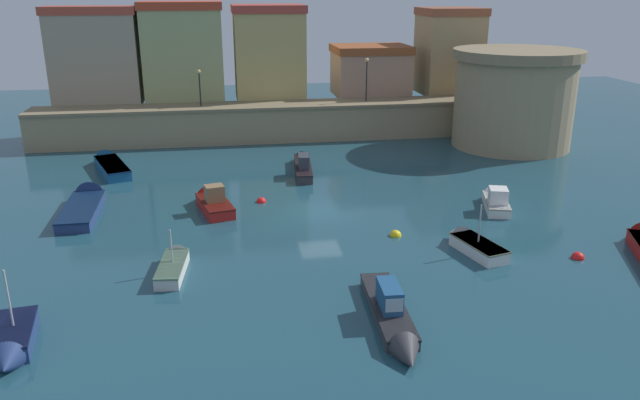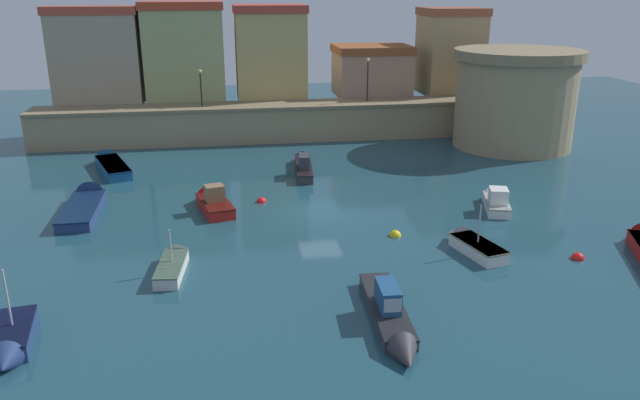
{
  "view_description": "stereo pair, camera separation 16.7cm",
  "coord_description": "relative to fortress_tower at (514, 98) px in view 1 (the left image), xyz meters",
  "views": [
    {
      "loc": [
        -5.64,
        -35.12,
        12.94
      ],
      "look_at": [
        0.0,
        -0.02,
        0.73
      ],
      "focal_mm": 34.98,
      "sensor_mm": 36.0,
      "label": 1
    },
    {
      "loc": [
        -5.47,
        -35.15,
        12.94
      ],
      "look_at": [
        0.0,
        -0.02,
        0.73
      ],
      "focal_mm": 34.98,
      "sensor_mm": 36.0,
      "label": 2
    }
  ],
  "objects": [
    {
      "name": "moored_boat_5",
      "position": [
        -17.92,
        -27.57,
        -3.7
      ],
      "size": [
        1.66,
        7.22,
        1.85
      ],
      "rotation": [
        0.0,
        0.0,
        -1.62
      ],
      "color": "#333338",
      "rests_on": "ground"
    },
    {
      "name": "old_town_backdrop",
      "position": [
        -19.26,
        9.99,
        2.82
      ],
      "size": [
        39.47,
        6.16,
        8.76
      ],
      "color": "tan",
      "rests_on": "ground"
    },
    {
      "name": "moored_boat_7",
      "position": [
        -32.8,
        -10.98,
        -3.75
      ],
      "size": [
        2.02,
        7.33,
        1.8
      ],
      "rotation": [
        0.0,
        0.0,
        1.59
      ],
      "color": "navy",
      "rests_on": "ground"
    },
    {
      "name": "moored_boat_0",
      "position": [
        -18.5,
        -4.67,
        -3.64
      ],
      "size": [
        1.78,
        7.44,
        1.79
      ],
      "rotation": [
        0.0,
        0.0,
        1.48
      ],
      "color": "#333338",
      "rests_on": "ground"
    },
    {
      "name": "fortress_tower",
      "position": [
        0.0,
        0.0,
        0.0
      ],
      "size": [
        10.53,
        10.53,
        8.09
      ],
      "color": "#9E8966",
      "rests_on": "ground"
    },
    {
      "name": "quay_lamp_1",
      "position": [
        -11.35,
        5.63,
        1.58
      ],
      "size": [
        0.32,
        0.32,
        3.8
      ],
      "color": "black",
      "rests_on": "quay_wall"
    },
    {
      "name": "mooring_buoy_2",
      "position": [
        -6.93,
        -22.58,
        -4.1
      ],
      "size": [
        0.65,
        0.65,
        0.65
      ],
      "primitive_type": "sphere",
      "color": "red",
      "rests_on": "ground"
    },
    {
      "name": "moored_boat_6",
      "position": [
        -11.84,
        -20.69,
        -3.74
      ],
      "size": [
        2.3,
        4.4,
        2.95
      ],
      "rotation": [
        0.0,
        0.0,
        1.82
      ],
      "color": "white",
      "rests_on": "ground"
    },
    {
      "name": "moored_boat_1",
      "position": [
        -25.1,
        -12.04,
        -3.64
      ],
      "size": [
        2.64,
        5.12,
        2.06
      ],
      "rotation": [
        0.0,
        0.0,
        1.81
      ],
      "color": "red",
      "rests_on": "ground"
    },
    {
      "name": "moored_boat_8",
      "position": [
        -7.77,
        -14.52,
        -3.64
      ],
      "size": [
        2.56,
        4.77,
        1.79
      ],
      "rotation": [
        0.0,
        0.0,
        1.27
      ],
      "color": "white",
      "rests_on": "ground"
    },
    {
      "name": "mooring_buoy_0",
      "position": [
        -22.05,
        -11.41,
        -4.1
      ],
      "size": [
        0.62,
        0.62,
        0.62
      ],
      "primitive_type": "sphere",
      "color": "red",
      "rests_on": "ground"
    },
    {
      "name": "moored_boat_9",
      "position": [
        -26.88,
        -20.67,
        -3.77
      ],
      "size": [
        1.54,
        4.47,
        2.44
      ],
      "rotation": [
        0.0,
        0.0,
        1.47
      ],
      "color": "silver",
      "rests_on": "ground"
    },
    {
      "name": "ground_plane",
      "position": [
        -18.65,
        -13.7,
        -4.1
      ],
      "size": [
        105.03,
        105.03,
        0.0
      ],
      "primitive_type": "plane",
      "color": "#1E4756"
    },
    {
      "name": "quay_wall",
      "position": [
        -18.65,
        5.63,
        -2.5
      ],
      "size": [
        43.39,
        3.95,
        3.19
      ],
      "color": "#9E8966",
      "rests_on": "ground"
    },
    {
      "name": "mooring_buoy_1",
      "position": [
        -15.18,
        -18.23,
        -4.1
      ],
      "size": [
        0.65,
        0.65,
        0.65
      ],
      "primitive_type": "sphere",
      "color": "yellow",
      "rests_on": "ground"
    },
    {
      "name": "moored_boat_2",
      "position": [
        -32.71,
        -2.11,
        -3.71
      ],
      "size": [
        3.82,
        7.17,
        1.53
      ],
      "rotation": [
        0.0,
        0.0,
        1.91
      ],
      "color": "#195689",
      "rests_on": "ground"
    },
    {
      "name": "quay_lamp_0",
      "position": [
        -25.97,
        5.63,
        1.17
      ],
      "size": [
        0.32,
        0.32,
        3.09
      ],
      "color": "black",
      "rests_on": "quay_wall"
    },
    {
      "name": "moored_boat_4",
      "position": [
        -32.41,
        -27.11,
        -3.71
      ],
      "size": [
        1.92,
        4.24,
        3.34
      ],
      "rotation": [
        0.0,
        0.0,
        -1.43
      ],
      "color": "navy",
      "rests_on": "ground"
    }
  ]
}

